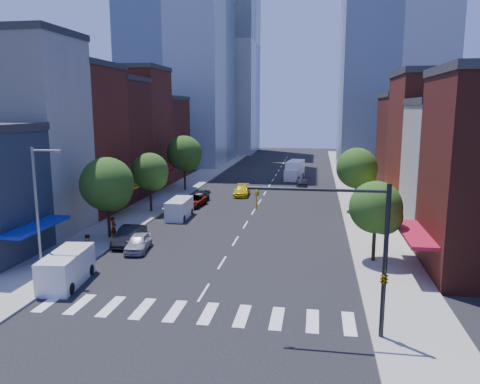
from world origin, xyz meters
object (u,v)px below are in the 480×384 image
object	(u,v)px
parked_car_third	(194,201)
taxi	(242,191)
box_truck	(294,171)
traffic_car_far	(294,171)
traffic_car_oncoming	(302,183)
parked_car_rear	(199,197)
pedestrian_near	(114,228)
cargo_van_near	(66,269)
parked_car_second	(129,236)
cargo_van_far	(179,209)
pedestrian_far	(87,247)
parked_car_front	(138,242)

from	to	relation	value
parked_car_third	taxi	xyz separation A→B (m)	(4.62, 7.78, 0.05)
box_truck	traffic_car_far	bearing A→B (deg)	100.76
traffic_car_oncoming	box_truck	distance (m)	8.38
parked_car_rear	pedestrian_near	xyz separation A→B (m)	(-3.31, -17.84, 0.50)
pedestrian_near	parked_car_rear	bearing A→B (deg)	-16.91
cargo_van_near	taxi	size ratio (longest dim) A/B	1.13
parked_car_second	pedestrian_near	bearing A→B (deg)	150.51
cargo_van_near	taxi	world-z (taller)	cargo_van_near
cargo_van_far	pedestrian_near	bearing A→B (deg)	-111.09
parked_car_second	traffic_car_oncoming	size ratio (longest dim) A/B	1.20
parked_car_rear	cargo_van_far	xyz separation A→B (m)	(0.00, -8.63, 0.39)
traffic_car_far	pedestrian_near	xyz separation A→B (m)	(-13.93, -44.65, 0.42)
pedestrian_far	taxi	bearing A→B (deg)	-176.82
parked_car_third	parked_car_rear	distance (m)	2.50
traffic_car_oncoming	pedestrian_near	world-z (taller)	pedestrian_near
taxi	pedestrian_far	world-z (taller)	pedestrian_far
parked_car_second	cargo_van_far	bearing A→B (deg)	79.87
cargo_van_near	pedestrian_near	distance (m)	10.67
cargo_van_far	pedestrian_near	size ratio (longest dim) A/B	2.48
pedestrian_near	pedestrian_far	distance (m)	5.61
cargo_van_far	parked_car_third	bearing A→B (deg)	88.75
taxi	box_truck	world-z (taller)	box_truck
cargo_van_near	pedestrian_far	xyz separation A→B (m)	(-1.02, 4.99, 0.02)
cargo_van_near	box_truck	bearing A→B (deg)	68.81
parked_car_third	parked_car_rear	xyz separation A→B (m)	(0.00, 2.50, -0.01)
cargo_van_far	pedestrian_far	size ratio (longest dim) A/B	2.55
cargo_van_near	box_truck	distance (m)	51.40
cargo_van_near	pedestrian_far	size ratio (longest dim) A/B	2.81
cargo_van_near	pedestrian_far	distance (m)	5.09
parked_car_third	traffic_car_far	world-z (taller)	traffic_car_far
cargo_van_near	cargo_van_far	bearing A→B (deg)	77.64
parked_car_rear	traffic_car_far	world-z (taller)	traffic_car_far
pedestrian_near	taxi	bearing A→B (deg)	-25.32
parked_car_second	traffic_car_oncoming	bearing A→B (deg)	64.55
taxi	box_truck	distance (m)	17.26
parked_car_second	parked_car_third	distance (m)	16.37
parked_car_front	traffic_car_oncoming	xyz separation A→B (m)	(12.40, 33.54, -0.05)
box_truck	pedestrian_far	bearing A→B (deg)	-99.93
box_truck	cargo_van_near	bearing A→B (deg)	-97.20
parked_car_rear	cargo_van_far	distance (m)	8.64
parked_car_front	parked_car_second	world-z (taller)	parked_car_second
box_truck	pedestrian_near	distance (m)	41.67
parked_car_front	parked_car_third	distance (m)	17.93
parked_car_second	pedestrian_far	world-z (taller)	pedestrian_far
parked_car_third	cargo_van_near	world-z (taller)	cargo_van_near
parked_car_front	taxi	distance (m)	26.12
parked_car_second	traffic_car_oncoming	xyz separation A→B (m)	(13.85, 31.91, -0.13)
traffic_car_oncoming	pedestrian_far	world-z (taller)	pedestrian_far
parked_car_third	pedestrian_near	world-z (taller)	pedestrian_near
taxi	pedestrian_far	bearing A→B (deg)	-107.80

